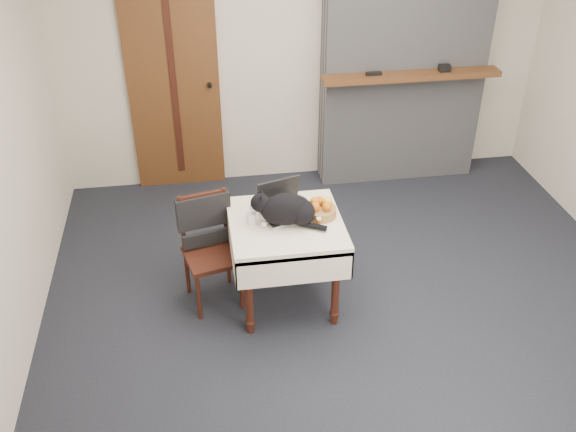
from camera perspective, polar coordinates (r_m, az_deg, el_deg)
name	(u,v)px	position (r m, az deg, el deg)	size (l,w,h in m)	color
ground	(349,297)	(4.89, 5.47, -7.19)	(4.50, 4.50, 0.00)	black
room_shell	(346,48)	(4.43, 5.22, 14.68)	(4.52, 4.01, 2.61)	beige
door	(174,85)	(5.98, -10.12, 11.37)	(0.82, 0.10, 2.00)	brown
chimney	(406,46)	(6.08, 10.41, 14.66)	(1.62, 0.48, 2.60)	gray
side_table	(286,235)	(4.49, -0.18, -1.68)	(0.78, 0.78, 0.70)	#39170F
laptop	(283,206)	(4.48, -0.45, 0.91)	(0.39, 0.36, 0.24)	#B7B7BC
cat	(287,210)	(4.34, -0.06, 0.56)	(0.51, 0.29, 0.26)	black
cream_jar	(251,218)	(4.39, -3.28, -0.17)	(0.07, 0.07, 0.08)	silver
pill_bottle	(319,222)	(4.35, 2.75, -0.55)	(0.03, 0.03, 0.07)	#964912
fruit_basket	(321,209)	(4.47, 2.91, 0.62)	(0.22, 0.22, 0.13)	olive
desk_clutter	(315,213)	(4.52, 2.44, 0.29)	(0.12, 0.01, 0.01)	black
chair	(208,234)	(4.62, -7.16, -1.60)	(0.45, 0.45, 0.84)	#39170F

